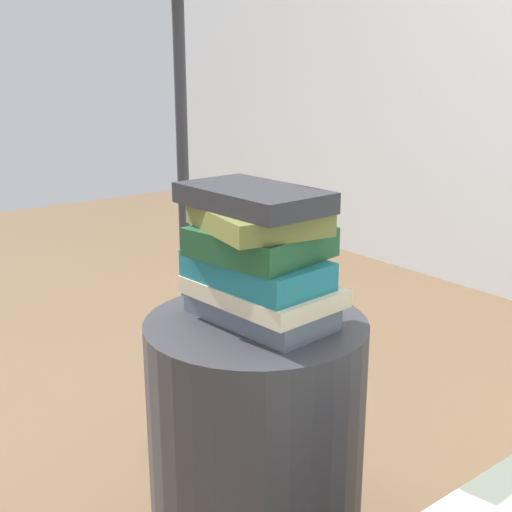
{
  "coord_description": "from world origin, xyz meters",
  "views": [
    {
      "loc": [
        0.97,
        -0.75,
        1.05
      ],
      "look_at": [
        0.0,
        0.0,
        0.7
      ],
      "focal_mm": 46.32,
      "sensor_mm": 36.0,
      "label": 1
    }
  ],
  "objects": [
    {
      "name": "book_slate",
      "position": [
        -0.0,
        0.01,
        0.58
      ],
      "size": [
        0.31,
        0.19,
        0.05
      ],
      "primitive_type": "cube",
      "rotation": [
        0.0,
        0.0,
        0.1
      ],
      "color": "slate",
      "rests_on": "side_table"
    },
    {
      "name": "book_olive",
      "position": [
        0.01,
        0.0,
        0.77
      ],
      "size": [
        0.27,
        0.24,
        0.04
      ],
      "primitive_type": "cube",
      "rotation": [
        0.0,
        0.0,
        -0.17
      ],
      "color": "olive",
      "rests_on": "book_forest"
    },
    {
      "name": "book_forest",
      "position": [
        0.0,
        0.01,
        0.72
      ],
      "size": [
        0.26,
        0.25,
        0.06
      ],
      "primitive_type": "cube",
      "rotation": [
        0.0,
        0.0,
        0.18
      ],
      "color": "#1E512D",
      "rests_on": "book_teal"
    },
    {
      "name": "book_cream",
      "position": [
        0.01,
        0.01,
        0.62
      ],
      "size": [
        0.31,
        0.22,
        0.04
      ],
      "primitive_type": "cube",
      "rotation": [
        0.0,
        0.0,
        0.09
      ],
      "color": "beige",
      "rests_on": "book_slate"
    },
    {
      "name": "book_teal",
      "position": [
        0.0,
        -0.0,
        0.67
      ],
      "size": [
        0.3,
        0.19,
        0.05
      ],
      "primitive_type": "cube",
      "rotation": [
        0.0,
        0.0,
        0.09
      ],
      "color": "#1E727F",
      "rests_on": "book_cream"
    },
    {
      "name": "side_table",
      "position": [
        0.0,
        0.0,
        0.28
      ],
      "size": [
        0.45,
        0.45,
        0.56
      ],
      "primitive_type": "cylinder",
      "color": "#333338",
      "rests_on": "ground_plane"
    },
    {
      "name": "book_charcoal",
      "position": [
        0.0,
        -0.01,
        0.81
      ],
      "size": [
        0.3,
        0.18,
        0.04
      ],
      "primitive_type": "cube",
      "rotation": [
        0.0,
        0.0,
        0.04
      ],
      "color": "#28282D",
      "rests_on": "book_olive"
    }
  ]
}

